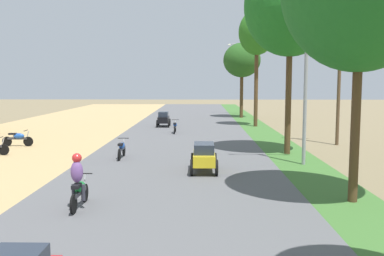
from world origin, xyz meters
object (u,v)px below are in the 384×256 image
(median_tree_fifth, at_px, (242,60))
(motorbike_foreground_rider, at_px, (79,182))
(median_tree_fourth, at_px, (257,33))
(median_tree_third, at_px, (291,6))
(motorbike_ahead_third, at_px, (175,126))
(car_hatchback_black, at_px, (164,119))
(parked_motorbike_fifth, at_px, (18,138))
(streetlamp_mid, at_px, (241,73))
(car_sedan_yellow, at_px, (204,156))
(motorbike_ahead_second, at_px, (122,148))
(streetlamp_near, at_px, (306,64))
(utility_pole_near, at_px, (340,65))

(median_tree_fifth, bearing_deg, motorbike_foreground_rider, -103.59)
(median_tree_fourth, bearing_deg, median_tree_third, -90.47)
(motorbike_foreground_rider, xyz_separation_m, motorbike_ahead_third, (1.76, 18.73, -0.28))
(car_hatchback_black, xyz_separation_m, motorbike_ahead_third, (1.21, -4.44, -0.17))
(median_tree_fifth, distance_m, motorbike_foreground_rider, 33.83)
(parked_motorbike_fifth, relative_size, median_tree_fourth, 0.19)
(streetlamp_mid, height_order, car_sedan_yellow, streetlamp_mid)
(car_sedan_yellow, bearing_deg, motorbike_ahead_third, 98.35)
(median_tree_fourth, xyz_separation_m, motorbike_ahead_second, (-8.46, -15.36, -7.13))
(median_tree_third, xyz_separation_m, streetlamp_mid, (0.15, 27.30, -2.86))
(parked_motorbike_fifth, bearing_deg, median_tree_fifth, 53.80)
(streetlamp_near, distance_m, motorbike_ahead_third, 13.97)
(median_tree_fourth, xyz_separation_m, median_tree_fifth, (-0.36, 8.79, -1.77))
(car_sedan_yellow, xyz_separation_m, motorbike_ahead_second, (-3.97, 3.06, -0.17))
(parked_motorbike_fifth, relative_size, car_sedan_yellow, 0.80)
(parked_motorbike_fifth, height_order, utility_pole_near, utility_pole_near)
(motorbike_foreground_rider, bearing_deg, car_hatchback_black, 88.64)
(utility_pole_near, height_order, motorbike_foreground_rider, utility_pole_near)
(utility_pole_near, relative_size, motorbike_ahead_third, 5.08)
(car_sedan_yellow, distance_m, motorbike_foreground_rider, 6.48)
(median_tree_third, relative_size, car_sedan_yellow, 4.45)
(streetlamp_mid, bearing_deg, median_tree_third, -90.32)
(utility_pole_near, bearing_deg, car_sedan_yellow, -134.47)
(streetlamp_mid, bearing_deg, car_hatchback_black, -118.68)
(streetlamp_mid, bearing_deg, motorbike_ahead_third, -109.32)
(median_tree_third, relative_size, utility_pole_near, 1.10)
(median_tree_fourth, distance_m, motorbike_ahead_third, 10.84)
(car_sedan_yellow, height_order, car_hatchback_black, car_hatchback_black)
(median_tree_third, relative_size, car_hatchback_black, 5.02)
(parked_motorbike_fifth, distance_m, utility_pole_near, 19.28)
(median_tree_fifth, height_order, motorbike_foreground_rider, median_tree_fifth)
(median_tree_fourth, bearing_deg, streetlamp_near, -89.86)
(streetlamp_mid, relative_size, utility_pole_near, 0.88)
(car_hatchback_black, relative_size, motorbike_foreground_rider, 1.11)
(parked_motorbike_fifth, bearing_deg, motorbike_ahead_second, -30.03)
(car_sedan_yellow, relative_size, motorbike_ahead_second, 1.26)
(median_tree_third, bearing_deg, motorbike_foreground_rider, -129.14)
(car_hatchback_black, distance_m, motorbike_ahead_third, 4.61)
(motorbike_ahead_second, bearing_deg, utility_pole_near, 23.18)
(median_tree_fourth, bearing_deg, parked_motorbike_fifth, -142.93)
(motorbike_foreground_rider, bearing_deg, streetlamp_near, 40.39)
(car_sedan_yellow, height_order, motorbike_ahead_third, car_sedan_yellow)
(streetlamp_mid, bearing_deg, parked_motorbike_fifth, -121.34)
(motorbike_ahead_second, bearing_deg, streetlamp_near, -8.89)
(median_tree_fourth, distance_m, streetlamp_near, 16.98)
(motorbike_foreground_rider, relative_size, motorbike_ahead_third, 1.00)
(median_tree_third, distance_m, motorbike_ahead_third, 12.88)
(parked_motorbike_fifth, height_order, car_sedan_yellow, car_sedan_yellow)
(streetlamp_near, relative_size, motorbike_ahead_second, 4.37)
(median_tree_fourth, bearing_deg, motorbike_ahead_second, -118.83)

